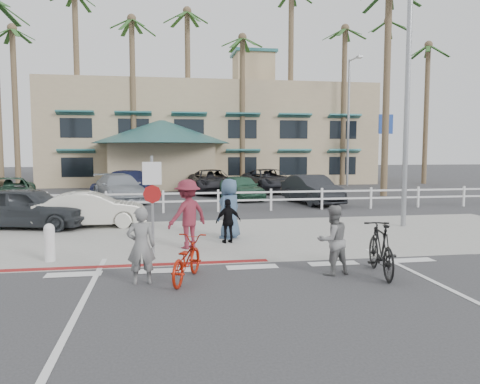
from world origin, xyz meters
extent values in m
plane|color=#333335|center=(0.00, 0.00, 0.00)|extent=(140.00, 140.00, 0.00)
cube|color=#333335|center=(0.00, -2.00, 0.00)|extent=(12.00, 16.00, 0.01)
cube|color=gray|center=(0.00, 4.50, 0.01)|extent=(22.00, 7.00, 0.01)
cube|color=#333335|center=(0.00, 8.50, 0.00)|extent=(40.00, 5.00, 0.01)
cube|color=#333335|center=(0.00, 18.00, 0.00)|extent=(50.00, 16.00, 0.01)
cube|color=maroon|center=(-3.00, 1.20, 0.01)|extent=(7.00, 0.25, 0.02)
imported|color=#9A1606|center=(-1.57, -0.26, 0.46)|extent=(1.19, 1.86, 0.92)
imported|color=slate|center=(-2.49, -0.35, 0.80)|extent=(0.59, 0.40, 1.59)
imported|color=black|center=(2.65, -0.52, 0.59)|extent=(0.93, 2.04, 1.18)
imported|color=slate|center=(1.63, -0.30, 0.77)|extent=(0.87, 0.75, 1.55)
imported|color=maroon|center=(-1.36, 3.00, 0.97)|extent=(1.44, 1.30, 1.93)
imported|color=black|center=(-0.14, 3.53, 0.66)|extent=(0.82, 0.47, 1.31)
imported|color=#3A5370|center=(0.00, 4.25, 0.93)|extent=(1.06, 1.06, 1.87)
imported|color=beige|center=(-4.53, 7.22, 0.63)|extent=(3.89, 1.53, 1.26)
imported|color=#2A2D32|center=(-6.67, 7.33, 0.73)|extent=(4.59, 2.82, 1.46)
imported|color=#234432|center=(-9.18, 13.42, 0.72)|extent=(3.61, 5.64, 1.45)
imported|color=gray|center=(-4.25, 15.36, 0.73)|extent=(3.55, 5.42, 1.46)
imported|color=#27533C|center=(2.27, 15.35, 0.68)|extent=(2.33, 4.23, 1.36)
imported|color=black|center=(5.49, 12.84, 0.73)|extent=(2.24, 4.63, 1.46)
imported|color=navy|center=(-4.36, 19.12, 0.75)|extent=(4.02, 5.55, 1.49)
imported|color=#212228|center=(4.87, 19.72, 0.75)|extent=(3.26, 5.71, 1.50)
imported|color=#232227|center=(1.07, 19.39, 0.75)|extent=(2.91, 5.57, 1.50)
camera|label=1|loc=(-2.06, -9.94, 2.75)|focal=35.00mm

